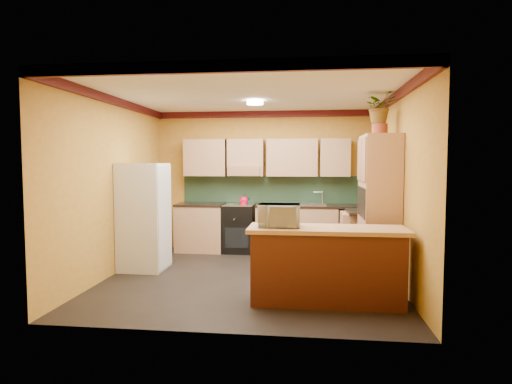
# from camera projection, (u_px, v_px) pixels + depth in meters

# --- Properties ---
(room_shell) EXTENTS (4.24, 4.24, 2.72)m
(room_shell) POSITION_uv_depth(u_px,v_px,m) (254.00, 138.00, 6.50)
(room_shell) COLOR black
(room_shell) RESTS_ON ground
(base_cabinets_back) EXTENTS (3.65, 0.60, 0.88)m
(base_cabinets_back) POSITION_uv_depth(u_px,v_px,m) (272.00, 230.00, 8.10)
(base_cabinets_back) COLOR tan
(base_cabinets_back) RESTS_ON ground
(countertop_back) EXTENTS (3.65, 0.62, 0.04)m
(countertop_back) POSITION_uv_depth(u_px,v_px,m) (272.00, 205.00, 8.07)
(countertop_back) COLOR black
(countertop_back) RESTS_ON base_cabinets_back
(stove) EXTENTS (0.58, 0.58, 0.91)m
(stove) POSITION_uv_depth(u_px,v_px,m) (239.00, 228.00, 8.17)
(stove) COLOR black
(stove) RESTS_ON ground
(kettle) EXTENTS (0.21, 0.21, 0.18)m
(kettle) POSITION_uv_depth(u_px,v_px,m) (244.00, 200.00, 8.07)
(kettle) COLOR #B00B27
(kettle) RESTS_ON stove
(sink) EXTENTS (0.48, 0.40, 0.03)m
(sink) POSITION_uv_depth(u_px,v_px,m) (313.00, 204.00, 7.97)
(sink) COLOR silver
(sink) RESTS_ON countertop_back
(base_cabinets_right) EXTENTS (0.60, 0.80, 0.88)m
(base_cabinets_right) POSITION_uv_depth(u_px,v_px,m) (366.00, 239.00, 7.06)
(base_cabinets_right) COLOR tan
(base_cabinets_right) RESTS_ON ground
(countertop_right) EXTENTS (0.62, 0.80, 0.04)m
(countertop_right) POSITION_uv_depth(u_px,v_px,m) (366.00, 212.00, 7.03)
(countertop_right) COLOR black
(countertop_right) RESTS_ON base_cabinets_right
(fridge) EXTENTS (0.68, 0.66, 1.70)m
(fridge) POSITION_uv_depth(u_px,v_px,m) (144.00, 217.00, 6.80)
(fridge) COLOR silver
(fridge) RESTS_ON ground
(pantry) EXTENTS (0.48, 0.90, 2.10)m
(pantry) POSITION_uv_depth(u_px,v_px,m) (379.00, 209.00, 6.11)
(pantry) COLOR tan
(pantry) RESTS_ON ground
(fern_pot) EXTENTS (0.22, 0.22, 0.16)m
(fern_pot) POSITION_uv_depth(u_px,v_px,m) (380.00, 129.00, 6.08)
(fern_pot) COLOR #913823
(fern_pot) RESTS_ON pantry
(fern) EXTENTS (0.49, 0.44, 0.48)m
(fern) POSITION_uv_depth(u_px,v_px,m) (380.00, 107.00, 6.06)
(fern) COLOR tan
(fern) RESTS_ON fern_pot
(breakfast_bar) EXTENTS (1.80, 0.55, 0.88)m
(breakfast_bar) POSITION_uv_depth(u_px,v_px,m) (327.00, 267.00, 5.19)
(breakfast_bar) COLOR #451610
(breakfast_bar) RESTS_ON ground
(bar_top) EXTENTS (1.90, 0.65, 0.05)m
(bar_top) POSITION_uv_depth(u_px,v_px,m) (327.00, 229.00, 5.15)
(bar_top) COLOR tan
(bar_top) RESTS_ON breakfast_bar
(microwave) EXTENTS (0.50, 0.34, 0.28)m
(microwave) POSITION_uv_depth(u_px,v_px,m) (279.00, 215.00, 5.21)
(microwave) COLOR silver
(microwave) RESTS_ON bar_top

